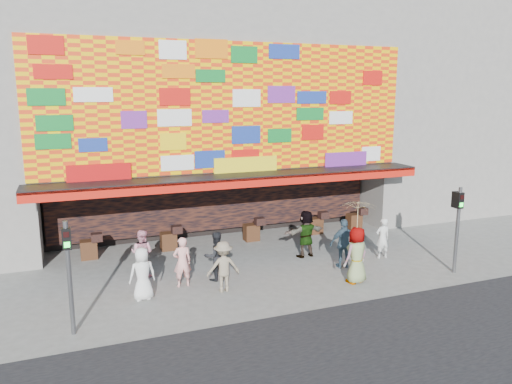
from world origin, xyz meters
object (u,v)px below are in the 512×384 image
(ped_c, at_px, (216,256))
(signal_left, at_px, (69,265))
(ped_d, at_px, (223,267))
(ped_e, at_px, (344,243))
(ped_h, at_px, (383,238))
(ped_f, at_px, (306,234))
(parasol, at_px, (358,217))
(ped_i, at_px, (142,253))
(signal_right, at_px, (458,220))
(ped_a, at_px, (142,274))
(ped_g, at_px, (357,255))
(ped_b, at_px, (182,262))

(ped_c, bearing_deg, signal_left, 18.93)
(signal_left, relative_size, ped_d, 1.86)
(ped_e, distance_m, ped_h, 1.95)
(ped_f, distance_m, parasol, 3.27)
(ped_d, relative_size, ped_i, 1.00)
(signal_right, bearing_deg, ped_a, 171.45)
(ped_f, relative_size, parasol, 0.90)
(ped_e, bearing_deg, ped_c, 2.23)
(ped_c, distance_m, ped_h, 6.47)
(signal_right, height_order, ped_c, signal_right)
(ped_h, bearing_deg, ped_d, 10.22)
(signal_right, distance_m, ped_g, 3.82)
(signal_left, xyz_separation_m, ped_b, (3.37, 2.17, -1.04))
(ped_b, xyz_separation_m, ped_c, (1.16, 0.14, 0.01))
(ped_f, xyz_separation_m, ped_g, (0.33, -2.97, 0.04))
(ped_a, height_order, ped_d, ped_a)
(signal_right, xyz_separation_m, ped_i, (-10.09, 3.59, -1.06))
(signal_left, height_order, signal_right, same)
(signal_left, relative_size, ped_e, 1.70)
(ped_e, height_order, ped_i, ped_e)
(parasol, bearing_deg, ped_g, 90.00)
(ped_a, distance_m, ped_i, 2.05)
(ped_h, bearing_deg, ped_i, -6.71)
(ped_b, distance_m, ped_h, 7.62)
(ped_f, bearing_deg, ped_d, 22.10)
(signal_right, xyz_separation_m, ped_d, (-7.94, 1.30, -1.06))
(ped_d, bearing_deg, ped_c, -89.68)
(ped_f, bearing_deg, ped_e, 108.02)
(ped_f, relative_size, ped_g, 0.96)
(ped_e, bearing_deg, ped_a, 10.46)
(ped_b, distance_m, parasol, 5.80)
(signal_left, xyz_separation_m, signal_right, (12.40, 0.00, 0.00))
(ped_h, bearing_deg, ped_e, 13.94)
(ped_c, height_order, parasol, parasol)
(ped_f, distance_m, ped_h, 2.86)
(ped_g, bearing_deg, ped_i, -40.54)
(signal_left, xyz_separation_m, ped_f, (8.38, 3.40, -0.96))
(ped_d, bearing_deg, ped_i, -43.08)
(ped_f, xyz_separation_m, ped_h, (2.60, -1.18, -0.13))
(signal_left, relative_size, ped_i, 1.87)
(signal_right, distance_m, parasol, 3.73)
(ped_i, relative_size, parasol, 0.81)
(ped_h, bearing_deg, ped_a, 6.43)
(ped_i, height_order, parasol, parasol)
(ped_d, distance_m, ped_i, 3.14)
(ped_b, bearing_deg, ped_a, 23.71)
(ped_a, xyz_separation_m, ped_g, (6.70, -1.13, 0.12))
(ped_b, distance_m, ped_f, 5.17)
(signal_right, distance_m, ped_c, 8.28)
(ped_e, relative_size, ped_g, 0.95)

